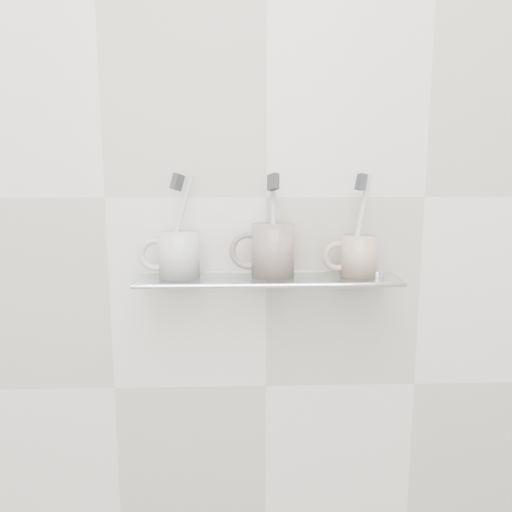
{
  "coord_description": "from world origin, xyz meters",
  "views": [
    {
      "loc": [
        -0.05,
        0.1,
        1.3
      ],
      "look_at": [
        -0.02,
        1.04,
        1.14
      ],
      "focal_mm": 35.0,
      "sensor_mm": 36.0,
      "label": 1
    }
  ],
  "objects_px": {
    "mug_left": "(179,255)",
    "mug_center": "(273,250)",
    "shelf_glass": "(268,279)",
    "mug_right": "(358,256)"
  },
  "relations": [
    {
      "from": "mug_left",
      "to": "shelf_glass",
      "type": "bearing_deg",
      "value": -13.45
    },
    {
      "from": "shelf_glass",
      "to": "mug_left",
      "type": "relative_size",
      "value": 5.72
    },
    {
      "from": "mug_center",
      "to": "mug_right",
      "type": "relative_size",
      "value": 1.3
    },
    {
      "from": "mug_left",
      "to": "mug_right",
      "type": "bearing_deg",
      "value": -11.76
    },
    {
      "from": "mug_left",
      "to": "mug_center",
      "type": "bearing_deg",
      "value": -11.76
    },
    {
      "from": "mug_left",
      "to": "mug_center",
      "type": "distance_m",
      "value": 0.18
    },
    {
      "from": "mug_center",
      "to": "mug_right",
      "type": "distance_m",
      "value": 0.17
    },
    {
      "from": "shelf_glass",
      "to": "mug_center",
      "type": "height_order",
      "value": "mug_center"
    },
    {
      "from": "shelf_glass",
      "to": "mug_center",
      "type": "distance_m",
      "value": 0.06
    },
    {
      "from": "shelf_glass",
      "to": "mug_right",
      "type": "bearing_deg",
      "value": 1.63
    }
  ]
}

